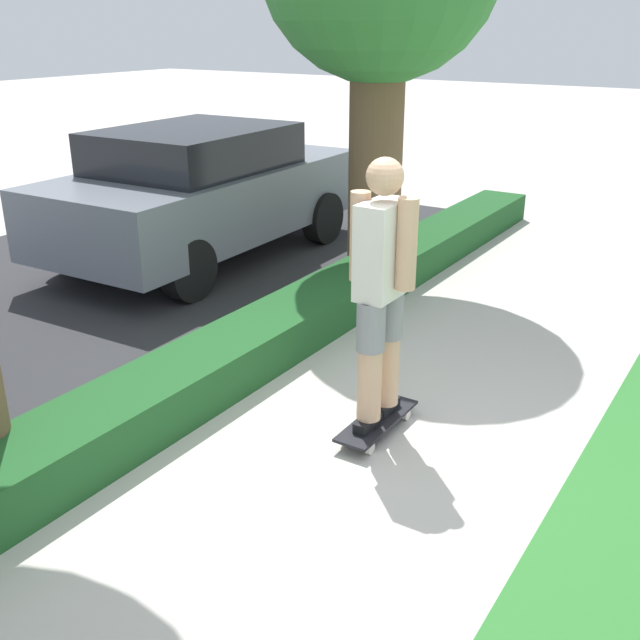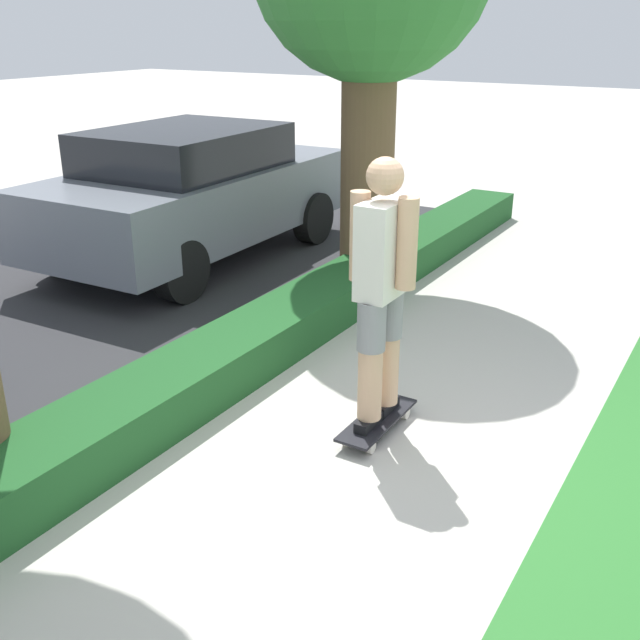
% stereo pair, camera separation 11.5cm
% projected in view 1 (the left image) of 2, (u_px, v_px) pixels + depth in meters
% --- Properties ---
extents(ground_plane, '(60.00, 60.00, 0.00)m').
position_uv_depth(ground_plane, '(391.00, 461.00, 4.74)').
color(ground_plane, '#BCB7AD').
extents(hedge_row, '(13.01, 0.60, 0.35)m').
position_uv_depth(hedge_row, '(197.00, 376.00, 5.47)').
color(hedge_row, '#1E5123').
rests_on(hedge_row, ground_plane).
extents(skateboard, '(0.77, 0.24, 0.10)m').
position_uv_depth(skateboard, '(377.00, 422.00, 5.03)').
color(skateboard, black).
rests_on(skateboard, ground_plane).
extents(skater_person, '(0.51, 0.45, 1.75)m').
position_uv_depth(skater_person, '(381.00, 288.00, 4.68)').
color(skater_person, black).
rests_on(skater_person, skateboard).
extents(parked_car_middle, '(4.03, 1.91, 1.50)m').
position_uv_depth(parked_car_middle, '(202.00, 190.00, 8.52)').
color(parked_car_middle, slate).
rests_on(parked_car_middle, ground_plane).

